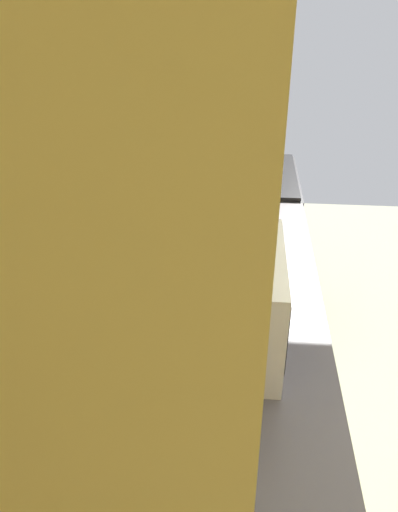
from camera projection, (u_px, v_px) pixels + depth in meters
name	position (u px, v px, depth m)	size (l,w,h in m)	color
wall_back	(126.00, 192.00, 1.71)	(3.73, 0.12, 2.65)	#DABD7B
counter_run	(227.00, 499.00, 1.74)	(2.70, 0.63, 0.90)	#D2C56E
upper_cabinets	(174.00, 88.00, 1.09)	(1.77, 0.32, 0.56)	#D8C869
oven_range	(239.00, 245.00, 3.17)	(0.67, 0.63, 1.08)	black
microwave	(229.00, 301.00, 1.63)	(0.47, 0.33, 0.33)	white
bowl	(255.00, 247.00, 2.20)	(0.19, 0.19, 0.06)	#D84C47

